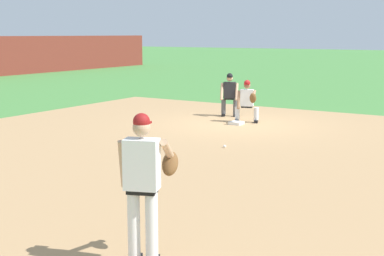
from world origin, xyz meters
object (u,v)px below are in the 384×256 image
(first_baseman, at_px, (247,100))
(umpire, at_px, (230,93))
(first_base_bag, at_px, (236,123))
(baseball, at_px, (225,146))
(pitcher, at_px, (144,180))

(first_baseman, height_order, umpire, umpire)
(first_base_bag, xyz_separation_m, baseball, (-3.20, -1.32, -0.01))
(first_base_bag, distance_m, pitcher, 10.36)
(pitcher, relative_size, first_baseman, 1.39)
(first_base_bag, distance_m, umpire, 1.82)
(first_base_bag, relative_size, baseball, 5.14)
(baseball, height_order, first_baseman, first_baseman)
(first_base_bag, height_order, baseball, first_base_bag)
(baseball, bearing_deg, first_baseman, 18.00)
(first_base_bag, bearing_deg, umpire, 35.52)
(first_base_bag, relative_size, umpire, 0.26)
(baseball, relative_size, umpire, 0.05)
(baseball, distance_m, pitcher, 6.93)
(first_baseman, xyz_separation_m, umpire, (0.87, 1.09, 0.06))
(first_base_bag, distance_m, first_baseman, 0.84)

